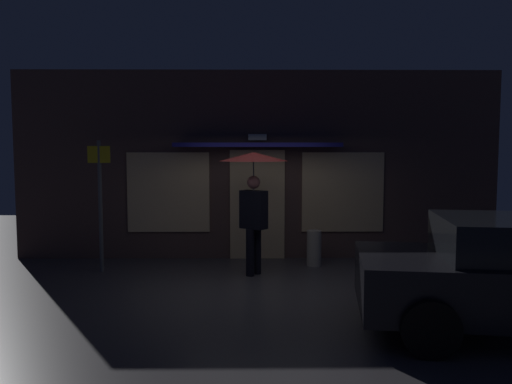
# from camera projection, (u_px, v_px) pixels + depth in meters

# --- Properties ---
(ground_plane) EXTENTS (18.00, 18.00, 0.00)m
(ground_plane) POSITION_uv_depth(u_px,v_px,m) (259.00, 287.00, 8.47)
(ground_plane) COLOR #423F44
(building_facade) EXTENTS (9.72, 1.00, 3.78)m
(building_facade) POSITION_uv_depth(u_px,v_px,m) (257.00, 166.00, 10.64)
(building_facade) COLOR brown
(building_facade) RESTS_ON ground
(person_with_umbrella) EXTENTS (1.19, 1.19, 2.17)m
(person_with_umbrella) POSITION_uv_depth(u_px,v_px,m) (254.00, 180.00, 9.13)
(person_with_umbrella) COLOR black
(person_with_umbrella) RESTS_ON ground
(street_sign_post) EXTENTS (0.40, 0.07, 2.37)m
(street_sign_post) POSITION_uv_depth(u_px,v_px,m) (100.00, 198.00, 9.39)
(street_sign_post) COLOR #595B60
(street_sign_post) RESTS_ON ground
(sidewalk_bollard) EXTENTS (0.28, 0.28, 0.68)m
(sidewalk_bollard) POSITION_uv_depth(u_px,v_px,m) (314.00, 248.00, 9.96)
(sidewalk_bollard) COLOR #B2A899
(sidewalk_bollard) RESTS_ON ground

